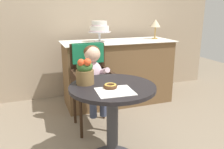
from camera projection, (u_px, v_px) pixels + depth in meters
name	position (u px, v px, depth m)	size (l,w,h in m)	color
back_wall	(70.00, 7.00, 3.42)	(4.80, 0.10, 2.70)	tan
cafe_table	(112.00, 109.00, 1.97)	(0.72, 0.72, 0.72)	black
wicker_chair	(90.00, 72.00, 2.62)	(0.42, 0.45, 0.95)	#332114
seated_child	(94.00, 72.00, 2.47)	(0.27, 0.32, 0.73)	silver
paper_napkin	(115.00, 91.00, 1.77)	(0.28, 0.24, 0.00)	white
donut_front	(110.00, 86.00, 1.83)	(0.11, 0.11, 0.04)	#4C2D19
flower_vase	(85.00, 71.00, 1.92)	(0.15, 0.15, 0.23)	brown
display_counter	(118.00, 72.00, 3.34)	(1.56, 0.62, 0.90)	brown
tiered_cake_stand	(99.00, 28.00, 3.08)	(0.30, 0.30, 0.28)	silver
table_lamp	(156.00, 24.00, 3.38)	(0.15, 0.15, 0.28)	#B28C47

